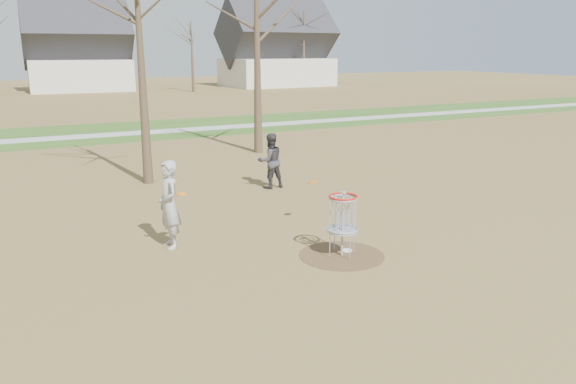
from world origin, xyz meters
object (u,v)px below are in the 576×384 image
object	(u,v)px
disc_grounded	(347,250)
disc_golf_basket	(343,214)
player_standing	(169,205)
player_throwing	(270,161)

from	to	relation	value
disc_grounded	disc_golf_basket	bearing A→B (deg)	-145.50
player_standing	player_throwing	distance (m)	5.82
disc_golf_basket	player_throwing	bearing A→B (deg)	78.45
player_throwing	disc_grounded	xyz separation A→B (m)	(-1.01, -5.93, -0.84)
player_throwing	disc_golf_basket	world-z (taller)	player_throwing
player_standing	disc_grounded	distance (m)	3.96
player_standing	disc_golf_basket	world-z (taller)	player_standing
player_throwing	player_standing	bearing A→B (deg)	41.12
player_throwing	disc_grounded	size ratio (longest dim) A/B	7.81
disc_golf_basket	player_standing	bearing A→B (deg)	144.60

